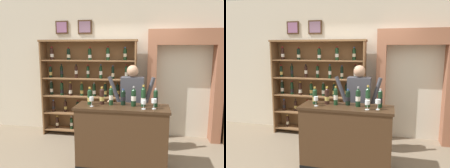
# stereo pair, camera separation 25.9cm
# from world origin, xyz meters

# --- Properties ---
(ground_plane) EXTENTS (14.00, 14.00, 0.02)m
(ground_plane) POSITION_xyz_m (0.00, 0.00, -0.01)
(ground_plane) COLOR #7A6B56
(back_wall) EXTENTS (12.00, 0.19, 3.09)m
(back_wall) POSITION_xyz_m (-0.00, 1.60, 1.54)
(back_wall) COLOR beige
(back_wall) RESTS_ON ground
(wine_shelf) EXTENTS (2.12, 0.35, 2.12)m
(wine_shelf) POSITION_xyz_m (-0.77, 1.29, 1.12)
(wine_shelf) COLOR brown
(wine_shelf) RESTS_ON ground
(archway_doorway) EXTENTS (1.52, 0.45, 2.33)m
(archway_doorway) POSITION_xyz_m (1.26, 1.47, 1.33)
(archway_doorway) COLOR #935B42
(archway_doorway) RESTS_ON ground
(tasting_counter) EXTENTS (1.47, 0.50, 1.04)m
(tasting_counter) POSITION_xyz_m (0.13, -0.00, 0.52)
(tasting_counter) COLOR #422B19
(tasting_counter) RESTS_ON ground
(shopkeeper) EXTENTS (0.88, 0.22, 1.64)m
(shopkeeper) POSITION_xyz_m (0.24, 0.59, 1.01)
(shopkeeper) COLOR #2D3347
(shopkeeper) RESTS_ON ground
(tasting_bottle_chianti) EXTENTS (0.08, 0.08, 0.28)m
(tasting_bottle_chianti) POSITION_xyz_m (-0.40, 0.03, 1.17)
(tasting_bottle_chianti) COLOR #19381E
(tasting_bottle_chianti) RESTS_ON tasting_counter
(tasting_bottle_grappa) EXTENTS (0.08, 0.08, 0.29)m
(tasting_bottle_grappa) POSITION_xyz_m (-0.21, 0.07, 1.17)
(tasting_bottle_grappa) COLOR black
(tasting_bottle_grappa) RESTS_ON tasting_counter
(tasting_bottle_brunello) EXTENTS (0.07, 0.07, 0.31)m
(tasting_bottle_brunello) POSITION_xyz_m (-0.06, 0.05, 1.19)
(tasting_bottle_brunello) COLOR #19381E
(tasting_bottle_brunello) RESTS_ON tasting_counter
(tasting_bottle_prosecco) EXTENTS (0.08, 0.08, 0.26)m
(tasting_bottle_prosecco) POSITION_xyz_m (0.14, 0.08, 1.17)
(tasting_bottle_prosecco) COLOR black
(tasting_bottle_prosecco) RESTS_ON tasting_counter
(tasting_bottle_rosso) EXTENTS (0.08, 0.08, 0.32)m
(tasting_bottle_rosso) POSITION_xyz_m (0.31, 0.04, 1.19)
(tasting_bottle_rosso) COLOR black
(tasting_bottle_rosso) RESTS_ON tasting_counter
(tasting_bottle_bianco) EXTENTS (0.07, 0.07, 0.34)m
(tasting_bottle_bianco) POSITION_xyz_m (0.46, 0.05, 1.19)
(tasting_bottle_bianco) COLOR #19381E
(tasting_bottle_bianco) RESTS_ON tasting_counter
(tasting_bottle_super_tuscan) EXTENTS (0.07, 0.07, 0.29)m
(tasting_bottle_super_tuscan) POSITION_xyz_m (0.64, 0.06, 1.18)
(tasting_bottle_super_tuscan) COLOR black
(tasting_bottle_super_tuscan) RESTS_ON tasting_counter
(wine_glass_left) EXTENTS (0.08, 0.08, 0.16)m
(wine_glass_left) POSITION_xyz_m (0.62, -0.07, 1.15)
(wine_glass_left) COLOR silver
(wine_glass_left) RESTS_ON tasting_counter
(wine_glass_center) EXTENTS (0.07, 0.07, 0.14)m
(wine_glass_center) POSITION_xyz_m (0.47, -0.11, 1.14)
(wine_glass_center) COLOR silver
(wine_glass_center) RESTS_ON tasting_counter
(wine_glass_spare) EXTENTS (0.07, 0.07, 0.15)m
(wine_glass_spare) POSITION_xyz_m (-0.34, -0.09, 1.15)
(wine_glass_spare) COLOR silver
(wine_glass_spare) RESTS_ON tasting_counter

